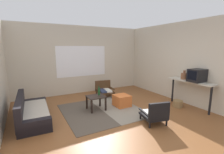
% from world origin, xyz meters
% --- Properties ---
extents(ground_plane, '(7.80, 7.80, 0.00)m').
position_xyz_m(ground_plane, '(0.00, 0.00, 0.00)').
color(ground_plane, brown).
extents(far_wall_with_window, '(5.60, 0.13, 2.70)m').
position_xyz_m(far_wall_with_window, '(0.00, 3.06, 1.35)').
color(far_wall_with_window, beige).
rests_on(far_wall_with_window, ground).
extents(side_wall_right, '(0.12, 6.60, 2.70)m').
position_xyz_m(side_wall_right, '(2.66, 0.30, 1.35)').
color(side_wall_right, beige).
rests_on(side_wall_right, ground).
extents(area_rug, '(2.21, 2.18, 0.01)m').
position_xyz_m(area_rug, '(-0.15, 0.80, 0.01)').
color(area_rug, '#4C4238').
rests_on(area_rug, ground).
extents(couch, '(0.78, 1.80, 0.66)m').
position_xyz_m(couch, '(-2.02, 1.09, 0.21)').
color(couch, black).
rests_on(couch, ground).
extents(coffee_table, '(0.52, 0.49, 0.42)m').
position_xyz_m(coffee_table, '(-0.28, 0.94, 0.33)').
color(coffee_table, black).
rests_on(coffee_table, ground).
extents(armchair_by_window, '(0.69, 0.64, 0.58)m').
position_xyz_m(armchair_by_window, '(0.56, 2.10, 0.27)').
color(armchair_by_window, '#472D19').
rests_on(armchair_by_window, ground).
extents(armchair_striped_foreground, '(0.65, 0.69, 0.60)m').
position_xyz_m(armchair_striped_foreground, '(0.63, -0.59, 0.26)').
color(armchair_striped_foreground, black).
rests_on(armchair_striped_foreground, ground).
extents(ottoman_orange, '(0.48, 0.48, 0.36)m').
position_xyz_m(ottoman_orange, '(0.57, 0.83, 0.18)').
color(ottoman_orange, '#D1662D').
rests_on(ottoman_orange, ground).
extents(console_shelf, '(0.36, 1.42, 0.86)m').
position_xyz_m(console_shelf, '(2.36, -0.26, 0.74)').
color(console_shelf, beige).
rests_on(console_shelf, ground).
extents(crt_television, '(0.47, 0.37, 0.38)m').
position_xyz_m(crt_television, '(2.36, -0.44, 1.05)').
color(crt_television, black).
rests_on(crt_television, console_shelf).
extents(clay_vase, '(0.19, 0.19, 0.28)m').
position_xyz_m(clay_vase, '(2.36, -0.01, 0.96)').
color(clay_vase, brown).
rests_on(clay_vase, console_shelf).
extents(glass_bottle, '(0.07, 0.07, 0.27)m').
position_xyz_m(glass_bottle, '(-0.13, 1.04, 0.53)').
color(glass_bottle, '#194723').
rests_on(glass_bottle, coffee_table).
extents(wicker_basket, '(0.30, 0.30, 0.21)m').
position_xyz_m(wicker_basket, '(2.08, -0.08, 0.11)').
color(wicker_basket, olive).
rests_on(wicker_basket, ground).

